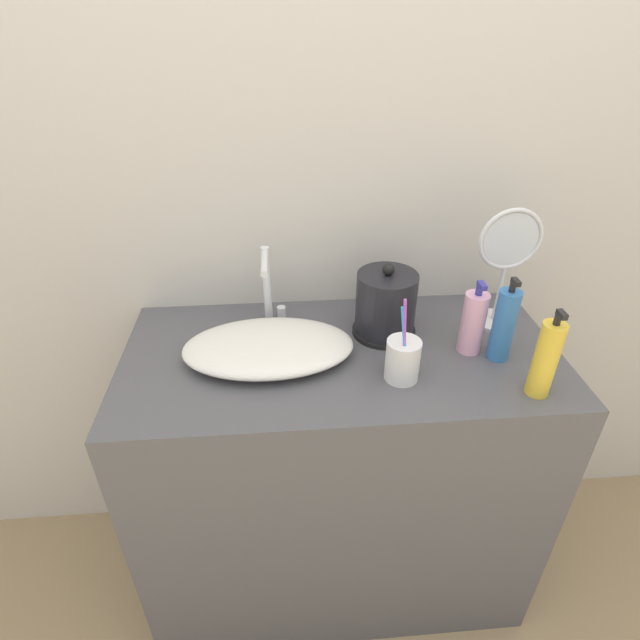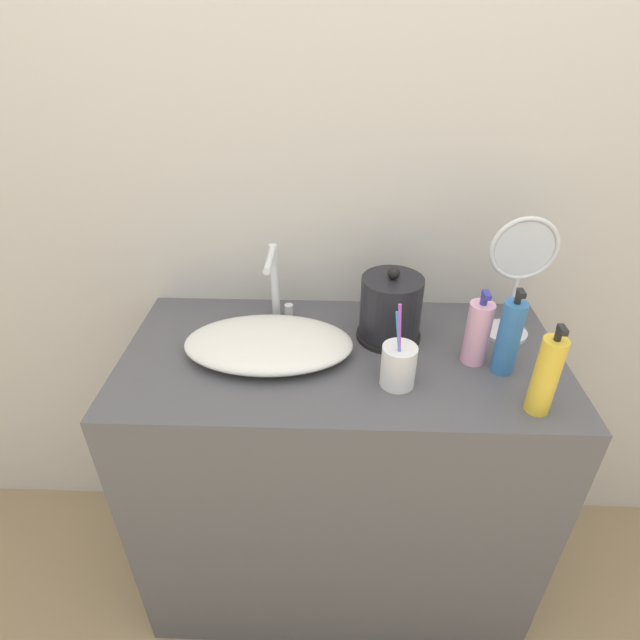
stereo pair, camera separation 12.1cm
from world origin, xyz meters
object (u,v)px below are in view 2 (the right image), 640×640
at_px(electric_kettle, 390,310).
at_px(lotion_bottle, 546,375).
at_px(shampoo_bottle, 509,337).
at_px(mouthwash_bottle, 477,332).
at_px(vanity_mirror, 519,272).
at_px(faucet, 276,281).
at_px(toothbrush_cup, 398,365).

distance_m(electric_kettle, lotion_bottle, 0.40).
xyz_separation_m(shampoo_bottle, mouthwash_bottle, (-0.06, 0.04, -0.01)).
xyz_separation_m(mouthwash_bottle, vanity_mirror, (0.11, 0.12, 0.10)).
distance_m(faucet, lotion_bottle, 0.69).
relative_size(electric_kettle, lotion_bottle, 0.93).
bearing_deg(shampoo_bottle, vanity_mirror, 71.90).
bearing_deg(mouthwash_bottle, electric_kettle, 154.05).
bearing_deg(vanity_mirror, toothbrush_cup, -144.57).
bearing_deg(toothbrush_cup, mouthwash_bottle, 26.25).
bearing_deg(toothbrush_cup, shampoo_bottle, 13.25).
relative_size(faucet, electric_kettle, 1.07).
height_order(electric_kettle, shampoo_bottle, shampoo_bottle).
height_order(shampoo_bottle, mouthwash_bottle, shampoo_bottle).
xyz_separation_m(toothbrush_cup, mouthwash_bottle, (0.20, 0.10, 0.03)).
height_order(toothbrush_cup, mouthwash_bottle, toothbrush_cup).
bearing_deg(faucet, shampoo_bottle, -20.02).
bearing_deg(electric_kettle, faucet, 166.56).
relative_size(faucet, lotion_bottle, 1.00).
bearing_deg(electric_kettle, shampoo_bottle, -27.02).
height_order(faucet, mouthwash_bottle, faucet).
relative_size(electric_kettle, shampoo_bottle, 0.92).
distance_m(faucet, toothbrush_cup, 0.41).
relative_size(electric_kettle, vanity_mirror, 0.62).
bearing_deg(electric_kettle, vanity_mirror, 4.81).
xyz_separation_m(lotion_bottle, vanity_mirror, (0.01, 0.30, 0.09)).
height_order(electric_kettle, mouthwash_bottle, electric_kettle).
height_order(electric_kettle, lotion_bottle, lotion_bottle).
relative_size(shampoo_bottle, vanity_mirror, 0.68).
xyz_separation_m(faucet, electric_kettle, (0.30, -0.07, -0.04)).
relative_size(faucet, shampoo_bottle, 0.98).
distance_m(electric_kettle, mouthwash_bottle, 0.22).
distance_m(lotion_bottle, mouthwash_bottle, 0.20).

